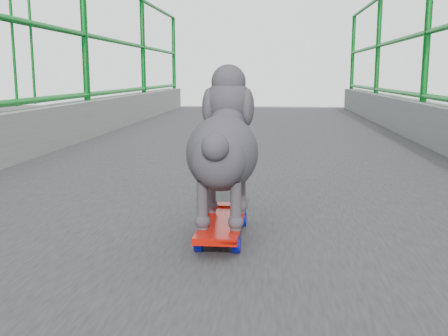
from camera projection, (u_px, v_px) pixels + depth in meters
skateboard at (223, 225)px, 1.68m from camera, size 0.14×0.44×0.06m
poodle at (223, 145)px, 1.67m from camera, size 0.23×0.54×0.45m
car_5 at (46, 326)px, 14.53m from camera, size 1.38×3.95×1.30m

